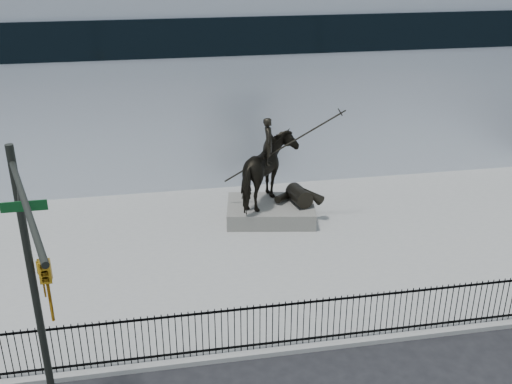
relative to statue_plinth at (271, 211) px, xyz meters
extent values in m
plane|color=black|center=(-0.53, -9.42, -0.48)|extent=(120.00, 120.00, 0.00)
cube|color=gray|center=(-0.53, -2.42, -0.41)|extent=(30.00, 12.00, 0.15)
cube|color=#AFB6BF|center=(-0.53, 10.58, 4.02)|extent=(44.00, 14.00, 9.00)
cube|color=black|center=(-0.53, -8.17, -0.18)|extent=(22.00, 0.05, 0.05)
cube|color=black|center=(-0.53, -8.17, 1.07)|extent=(22.00, 0.05, 0.05)
cube|color=black|center=(-0.53, -8.17, 0.42)|extent=(22.00, 0.03, 1.50)
cube|color=#615F59|center=(0.00, 0.00, 0.00)|extent=(3.90, 3.00, 0.66)
imported|color=black|center=(0.00, 0.00, 1.74)|extent=(2.84, 3.16, 2.82)
imported|color=black|center=(-0.11, 0.02, 3.03)|extent=(0.57, 0.76, 1.91)
cylinder|color=black|center=(0.38, -0.07, 2.74)|extent=(4.48, 0.84, 2.87)
cylinder|color=black|center=(-7.53, -9.22, 3.02)|extent=(0.18, 0.18, 7.00)
cylinder|color=black|center=(-6.93, -11.35, 6.12)|extent=(1.47, 4.84, 0.12)
imported|color=#C98B16|center=(-6.33, -13.47, 5.49)|extent=(0.18, 0.22, 1.10)
imported|color=#C98B16|center=(-7.31, -9.22, 3.22)|extent=(0.16, 0.20, 1.00)
cube|color=#0C3F19|center=(-7.17, -10.42, 5.62)|extent=(0.90, 0.03, 0.22)
camera|label=1|loc=(-4.59, -21.75, 10.61)|focal=42.00mm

